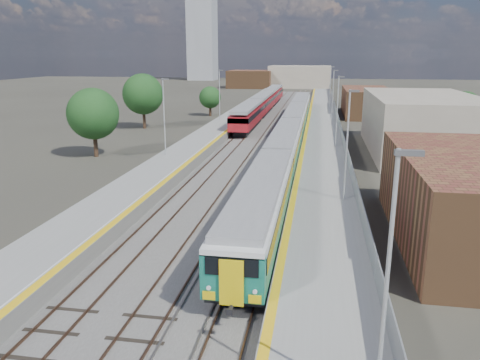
# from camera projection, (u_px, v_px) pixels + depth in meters

# --- Properties ---
(ground) EXTENTS (320.00, 320.00, 0.00)m
(ground) POSITION_uv_depth(u_px,v_px,m) (281.00, 140.00, 60.36)
(ground) COLOR #47443A
(ground) RESTS_ON ground
(ballast_bed) EXTENTS (10.50, 155.00, 0.06)m
(ballast_bed) POSITION_uv_depth(u_px,v_px,m) (266.00, 136.00, 63.09)
(ballast_bed) COLOR #565451
(ballast_bed) RESTS_ON ground
(tracks) EXTENTS (8.96, 160.00, 0.17)m
(tracks) POSITION_uv_depth(u_px,v_px,m) (272.00, 134.00, 64.57)
(tracks) COLOR #4C3323
(tracks) RESTS_ON ground
(platform_right) EXTENTS (4.70, 155.00, 8.52)m
(platform_right) POSITION_uv_depth(u_px,v_px,m) (323.00, 134.00, 61.75)
(platform_right) COLOR slate
(platform_right) RESTS_ON ground
(platform_left) EXTENTS (4.30, 155.00, 8.52)m
(platform_left) POSITION_uv_depth(u_px,v_px,m) (217.00, 131.00, 64.04)
(platform_left) COLOR slate
(platform_left) RESTS_ON ground
(buildings) EXTENTS (72.00, 185.50, 40.00)m
(buildings) POSITION_uv_depth(u_px,v_px,m) (247.00, 54.00, 144.82)
(buildings) COLOR brown
(buildings) RESTS_ON ground
(green_train) EXTENTS (2.72, 75.76, 2.99)m
(green_train) POSITION_uv_depth(u_px,v_px,m) (291.00, 130.00, 54.67)
(green_train) COLOR black
(green_train) RESTS_ON ground
(red_train) EXTENTS (2.77, 56.24, 3.50)m
(red_train) POSITION_uv_depth(u_px,v_px,m) (264.00, 103.00, 86.47)
(red_train) COLOR black
(red_train) RESTS_ON ground
(tree_a) EXTENTS (5.43, 5.43, 7.36)m
(tree_a) POSITION_uv_depth(u_px,v_px,m) (93.00, 114.00, 49.39)
(tree_a) COLOR #382619
(tree_a) RESTS_ON ground
(tree_b) EXTENTS (5.93, 5.93, 8.04)m
(tree_b) POSITION_uv_depth(u_px,v_px,m) (143.00, 94.00, 68.48)
(tree_b) COLOR #382619
(tree_b) RESTS_ON ground
(tree_c) EXTENTS (3.86, 3.86, 5.24)m
(tree_c) POSITION_uv_depth(u_px,v_px,m) (210.00, 97.00, 83.07)
(tree_c) COLOR #382619
(tree_c) RESTS_ON ground
(tree_d) EXTENTS (4.29, 4.29, 5.81)m
(tree_d) POSITION_uv_depth(u_px,v_px,m) (464.00, 107.00, 64.91)
(tree_d) COLOR #382619
(tree_d) RESTS_ON ground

